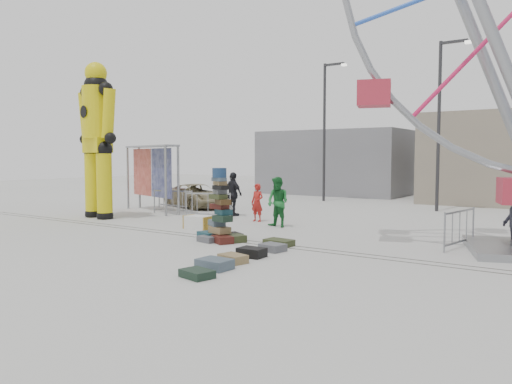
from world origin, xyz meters
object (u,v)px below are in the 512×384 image
Objects in this scene: steamer_trunk at (199,222)px; pedestrian_green at (278,202)px; lamp_post_right at (441,117)px; lamp_post_left at (326,125)px; parked_suv at (197,196)px; barricade_dummy_c at (208,205)px; barricade_wheel_front at (460,229)px; pedestrian_black at (233,194)px; pedestrian_grey at (512,218)px; pedestrian_red at (257,203)px; crash_test_dummy at (97,134)px; suitcase_tower at (221,220)px; barricade_dummy_a at (172,198)px; barricade_dummy_b at (173,202)px; banner_scaffold at (151,162)px.

pedestrian_green reaches higher than steamer_trunk.
lamp_post_left is (-7.00, 2.00, 0.00)m from lamp_post_right.
barricade_dummy_c is at bearing -113.20° from parked_suv.
barricade_wheel_front is at bearing 4.39° from pedestrian_green.
lamp_post_left is at bearing -74.34° from pedestrian_black.
pedestrian_red is at bearing -118.59° from pedestrian_grey.
crash_test_dummy is at bearing 104.84° from barricade_wheel_front.
suitcase_tower is at bearing 123.90° from barricade_wheel_front.
steamer_trunk is (-5.59, -10.95, -4.24)m from lamp_post_right.
lamp_post_right is at bearing 31.88° from barricade_dummy_c.
pedestrian_grey is at bearing -18.12° from barricade_dummy_c.
parked_suv is (-3.81, -7.06, -3.88)m from lamp_post_left.
barricade_dummy_a is (-4.32, -8.37, -3.93)m from lamp_post_left.
pedestrian_green is (6.18, -0.93, 0.38)m from barricade_dummy_b.
banner_scaffold is 2.17× the size of barricade_wheel_front.
barricade_dummy_a is 2.31m from barricade_dummy_b.
pedestrian_green is at bearing -97.73° from parked_suv.
banner_scaffold is (-7.84, 4.65, 1.72)m from suitcase_tower.
pedestrian_red is (0.55, 2.94, 0.52)m from steamer_trunk.
pedestrian_red is (4.63, -0.01, 0.21)m from barricade_dummy_b.
barricade_dummy_c is (-1.73, 2.59, 0.31)m from steamer_trunk.
barricade_wheel_front is (6.39, 2.84, -0.08)m from suitcase_tower.
lamp_post_right reaches higher than crash_test_dummy.
crash_test_dummy is at bearing -179.56° from steamer_trunk.
steamer_trunk is at bearing -96.83° from pedestrian_red.
barricade_dummy_c is 1.04× the size of pedestrian_black.
crash_test_dummy is 15.85m from pedestrian_grey.
banner_scaffold is 4.26× the size of steamer_trunk.
banner_scaffold reaches higher than pedestrian_black.
pedestrian_grey reaches higher than pedestrian_red.
pedestrian_grey is (11.19, -10.60, -3.65)m from lamp_post_left.
lamp_post_left reaches higher than barricade_dummy_b.
barricade_wheel_front is 10.32m from pedestrian_black.
crash_test_dummy is 3.37× the size of barricade_dummy_c.
suitcase_tower reaches higher than steamer_trunk.
lamp_post_right reaches higher than pedestrian_green.
pedestrian_red is (-1.65, 4.45, 0.13)m from suitcase_tower.
pedestrian_black is at bearing -134.80° from lamp_post_right.
parked_suv is (-13.80, 4.55, 0.05)m from barricade_wheel_front.
barricade_dummy_c is at bearing 92.96° from barricade_wheel_front.
pedestrian_black is at bearing 85.44° from barricade_wheel_front.
crash_test_dummy is 3.37× the size of barricade_wheel_front.
lamp_post_right is 3.55× the size of suitcase_tower.
parked_suv reaches higher than steamer_trunk.
banner_scaffold is at bearing 25.82° from pedestrian_black.
lamp_post_left is 4.00× the size of barricade_dummy_a.
pedestrian_green is (7.73, -1.13, -1.42)m from banner_scaffold.
parked_suv is (-5.76, 2.95, -0.16)m from pedestrian_red.
lamp_post_left reaches higher than barricade_dummy_c.
barricade_dummy_c is 1.42m from pedestrian_black.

